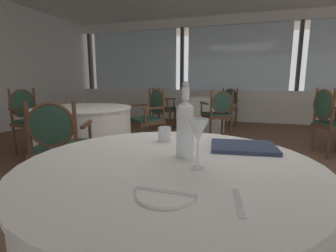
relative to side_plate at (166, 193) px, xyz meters
name	(u,v)px	position (x,y,z in m)	size (l,w,h in m)	color
ground_plane	(216,185)	(-0.01, 1.83, -0.75)	(15.52, 15.52, 0.00)	brown
window_wall_far	(236,80)	(-0.01, 6.31, 0.37)	(9.58, 0.14, 2.80)	silver
foreground_table	(170,236)	(-0.08, 0.32, -0.38)	(1.30, 1.30, 0.75)	white
side_plate	(166,193)	(0.00, 0.00, 0.00)	(0.19, 0.19, 0.01)	white
butter_knife	(166,192)	(0.00, 0.00, 0.01)	(0.20, 0.02, 0.00)	silver
dinner_fork	(239,202)	(0.22, 0.01, 0.00)	(0.18, 0.02, 0.00)	silver
water_bottle	(185,127)	(-0.04, 0.41, 0.14)	(0.08, 0.08, 0.35)	white
wine_glass	(198,132)	(0.05, 0.26, 0.15)	(0.08, 0.08, 0.20)	white
water_tumbler	(165,134)	(-0.22, 0.67, 0.04)	(0.08, 0.08, 0.08)	white
menu_book	(243,147)	(0.23, 0.63, 0.01)	(0.33, 0.25, 0.02)	#2D3856
dining_chair_0_2	(330,117)	(1.44, 3.43, -0.17)	(0.58, 0.62, 1.00)	brown
background_table_1	(201,114)	(-0.66, 4.69, -0.38)	(1.05, 1.05, 0.75)	white
dining_chair_1_0	(219,111)	(-0.21, 3.86, -0.19)	(0.65, 0.62, 0.93)	brown
dining_chair_1_1	(227,104)	(-0.17, 5.50, -0.21)	(0.65, 0.63, 0.93)	brown
dining_chair_1_2	(161,105)	(-1.62, 4.71, -0.20)	(0.48, 0.54, 0.94)	brown
background_table_2	(85,134)	(-1.87, 2.16, -0.38)	(1.31, 1.31, 0.75)	white
dining_chair_2_0	(151,114)	(-1.22, 3.03, -0.18)	(0.66, 0.65, 0.98)	brown
dining_chair_2_1	(29,115)	(-2.94, 2.29, -0.17)	(0.52, 0.58, 0.99)	brown
dining_chair_2_2	(58,141)	(-1.44, 1.17, -0.21)	(0.64, 0.60, 0.93)	brown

